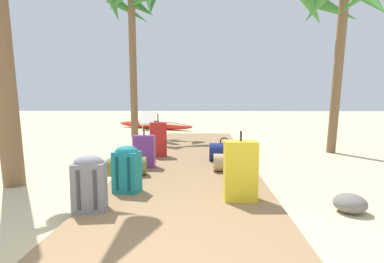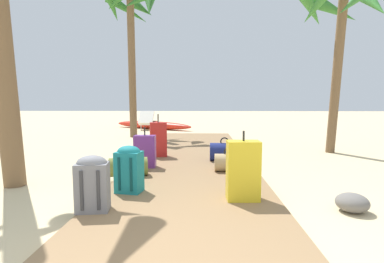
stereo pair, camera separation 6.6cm
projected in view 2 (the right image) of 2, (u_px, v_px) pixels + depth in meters
name	position (u px, v px, depth m)	size (l,w,h in m)	color
ground_plane	(192.00, 170.00, 5.38)	(60.00, 60.00, 0.00)	#D1BA8C
boardwalk	(193.00, 158.00, 6.25)	(2.18, 8.80, 0.08)	olive
backpack_teal	(129.00, 168.00, 3.77)	(0.35, 0.30, 0.59)	#197A7F
suitcase_red	(158.00, 139.00, 6.19)	(0.37, 0.27, 0.88)	red
suitcase_purple	(145.00, 151.00, 5.19)	(0.37, 0.22, 0.70)	#6B2D84
backpack_grey	(92.00, 182.00, 3.12)	(0.36, 0.29, 0.59)	slate
duffel_bag_olive	(128.00, 167.00, 4.60)	(0.63, 0.42, 0.39)	olive
duffel_bag_tan	(229.00, 162.00, 4.91)	(0.46, 0.29, 0.40)	tan
duffel_bag_navy	(224.00, 152.00, 5.77)	(0.56, 0.36, 0.45)	navy
suitcase_yellow	(243.00, 170.00, 3.47)	(0.38, 0.26, 0.81)	gold
palm_tree_far_right	(339.00, 15.00, 6.72)	(1.98, 1.92, 3.91)	brown
palm_tree_far_left	(132.00, 19.00, 9.81)	(2.03, 2.16, 4.87)	brown
lounge_chair	(149.00, 122.00, 12.92)	(0.72, 1.57, 0.80)	white
kayak	(152.00, 125.00, 13.13)	(3.78, 2.51, 0.34)	red
rock_right_near	(352.00, 203.00, 3.33)	(0.35, 0.34, 0.21)	slate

